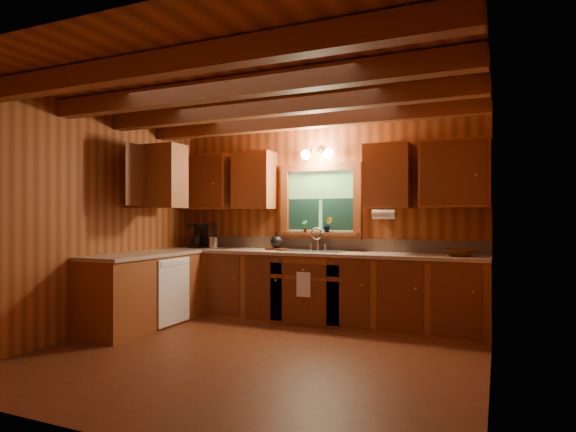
% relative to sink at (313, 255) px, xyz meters
% --- Properties ---
extents(room, '(4.20, 4.20, 4.20)m').
position_rel_sink_xyz_m(room, '(0.00, -1.60, 0.44)').
color(room, '#532714').
rests_on(room, ground).
extents(ceiling_beams, '(4.20, 2.54, 0.18)m').
position_rel_sink_xyz_m(ceiling_beams, '(0.00, -1.60, 1.63)').
color(ceiling_beams, brown).
rests_on(ceiling_beams, room).
extents(base_cabinets, '(4.20, 2.22, 0.86)m').
position_rel_sink_xyz_m(base_cabinets, '(-0.49, -0.32, -0.43)').
color(base_cabinets, brown).
rests_on(base_cabinets, ground).
extents(countertop, '(4.20, 2.24, 0.04)m').
position_rel_sink_xyz_m(countertop, '(-0.48, -0.31, 0.02)').
color(countertop, tan).
rests_on(countertop, base_cabinets).
extents(backsplash, '(4.20, 0.02, 0.16)m').
position_rel_sink_xyz_m(backsplash, '(0.00, 0.28, 0.12)').
color(backsplash, '#A1856C').
rests_on(backsplash, room).
extents(dishwasher_panel, '(0.02, 0.60, 0.80)m').
position_rel_sink_xyz_m(dishwasher_panel, '(-1.47, -0.92, -0.43)').
color(dishwasher_panel, white).
rests_on(dishwasher_panel, base_cabinets).
extents(upper_cabinets, '(4.19, 1.77, 0.78)m').
position_rel_sink_xyz_m(upper_cabinets, '(-0.56, -0.18, 0.98)').
color(upper_cabinets, brown).
rests_on(upper_cabinets, room).
extents(window, '(1.12, 0.08, 1.00)m').
position_rel_sink_xyz_m(window, '(0.00, 0.26, 0.67)').
color(window, brown).
rests_on(window, room).
extents(window_sill, '(1.06, 0.14, 0.04)m').
position_rel_sink_xyz_m(window_sill, '(0.00, 0.22, 0.26)').
color(window_sill, brown).
rests_on(window_sill, room).
extents(wall_sconce, '(0.45, 0.21, 0.17)m').
position_rel_sink_xyz_m(wall_sconce, '(0.00, 0.14, 1.31)').
color(wall_sconce, black).
rests_on(wall_sconce, room).
extents(paper_towel_roll, '(0.27, 0.11, 0.11)m').
position_rel_sink_xyz_m(paper_towel_roll, '(0.92, -0.07, 0.51)').
color(paper_towel_roll, white).
rests_on(paper_towel_roll, upper_cabinets).
extents(dish_towel, '(0.18, 0.01, 0.30)m').
position_rel_sink_xyz_m(dish_towel, '(0.00, -0.34, -0.34)').
color(dish_towel, white).
rests_on(dish_towel, base_cabinets).
extents(sink, '(0.82, 0.48, 0.43)m').
position_rel_sink_xyz_m(sink, '(0.00, 0.00, 0.00)').
color(sink, silver).
rests_on(sink, countertop).
extents(coffee_maker, '(0.19, 0.25, 0.34)m').
position_rel_sink_xyz_m(coffee_maker, '(-1.75, 0.03, 0.21)').
color(coffee_maker, black).
rests_on(coffee_maker, countertop).
extents(utensil_crock, '(0.13, 0.13, 0.37)m').
position_rel_sink_xyz_m(utensil_crock, '(-1.46, -0.05, 0.13)').
color(utensil_crock, silver).
rests_on(utensil_crock, countertop).
extents(cutting_board, '(0.26, 0.19, 0.02)m').
position_rel_sink_xyz_m(cutting_board, '(-0.54, 0.05, 0.06)').
color(cutting_board, '#582812').
rests_on(cutting_board, countertop).
extents(teakettle, '(0.16, 0.16, 0.21)m').
position_rel_sink_xyz_m(teakettle, '(-0.54, 0.05, 0.15)').
color(teakettle, black).
rests_on(teakettle, cutting_board).
extents(wicker_basket, '(0.36, 0.36, 0.08)m').
position_rel_sink_xyz_m(wicker_basket, '(1.76, -0.08, 0.08)').
color(wicker_basket, '#48230C').
rests_on(wicker_basket, countertop).
extents(potted_plant_left, '(0.10, 0.09, 0.16)m').
position_rel_sink_xyz_m(potted_plant_left, '(-0.19, 0.18, 0.36)').
color(potted_plant_left, '#582812').
rests_on(potted_plant_left, window_sill).
extents(potted_plant_right, '(0.14, 0.12, 0.20)m').
position_rel_sink_xyz_m(potted_plant_right, '(0.13, 0.19, 0.38)').
color(potted_plant_right, '#582812').
rests_on(potted_plant_right, window_sill).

